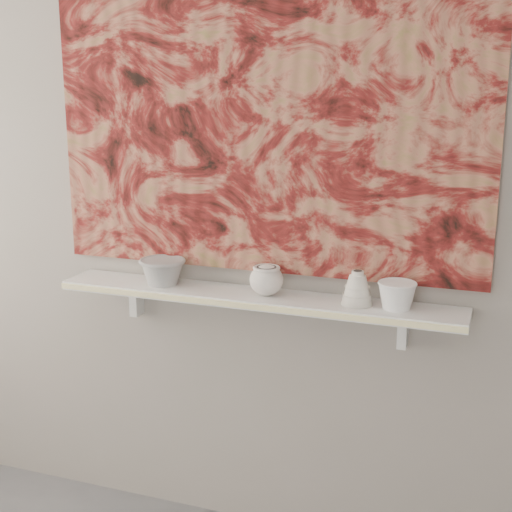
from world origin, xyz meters
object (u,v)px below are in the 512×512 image
at_px(bowl_grey, 162,271).
at_px(painting, 263,108).
at_px(shelf, 255,298).
at_px(bowl_white, 397,295).
at_px(cup_cream, 266,280).
at_px(bell_vessel, 357,288).

bearing_deg(bowl_grey, painting, 13.13).
xyz_separation_m(shelf, bowl_white, (0.47, 0.00, 0.06)).
distance_m(shelf, bowl_white, 0.48).
bearing_deg(shelf, cup_cream, 0.00).
relative_size(bowl_grey, bell_vessel, 1.47).
relative_size(painting, bowl_grey, 9.13).
xyz_separation_m(cup_cream, bell_vessel, (0.31, 0.00, 0.00)).
relative_size(painting, bowl_white, 12.30).
distance_m(cup_cream, bowl_white, 0.43).
distance_m(bell_vessel, bowl_white, 0.13).
relative_size(bell_vessel, bowl_white, 0.92).
bearing_deg(shelf, bell_vessel, 0.00).
bearing_deg(cup_cream, painting, 117.08).
height_order(bowl_grey, bell_vessel, bell_vessel).
height_order(painting, bowl_white, painting).
distance_m(painting, bowl_white, 0.74).
distance_m(shelf, cup_cream, 0.08).
height_order(shelf, bowl_white, bowl_white).
bearing_deg(bell_vessel, cup_cream, 180.00).
xyz_separation_m(painting, bowl_white, (0.47, -0.08, -0.57)).
bearing_deg(bowl_white, bowl_grey, 180.00).
relative_size(shelf, cup_cream, 12.38).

